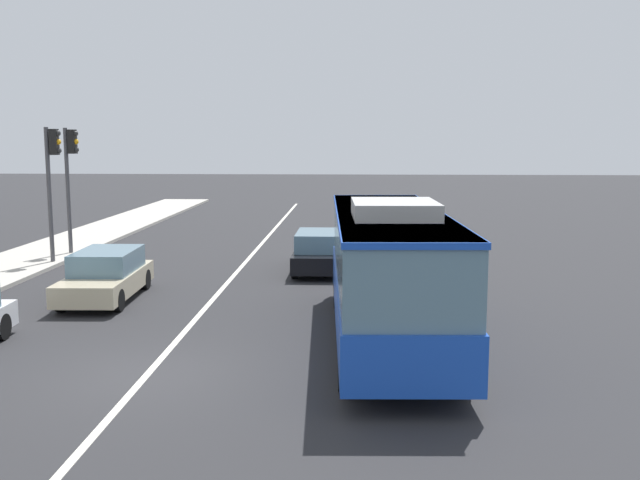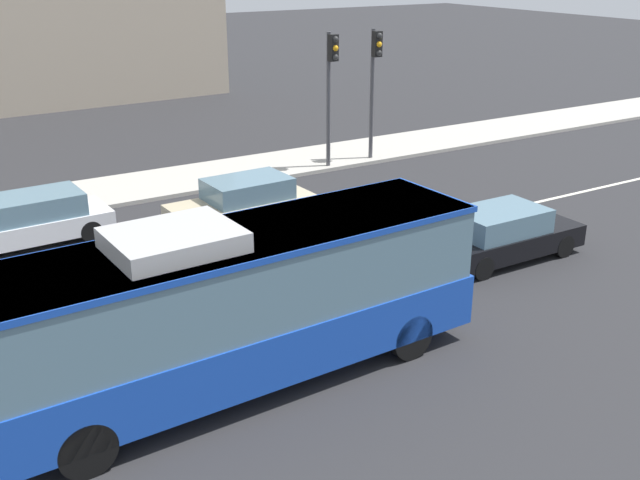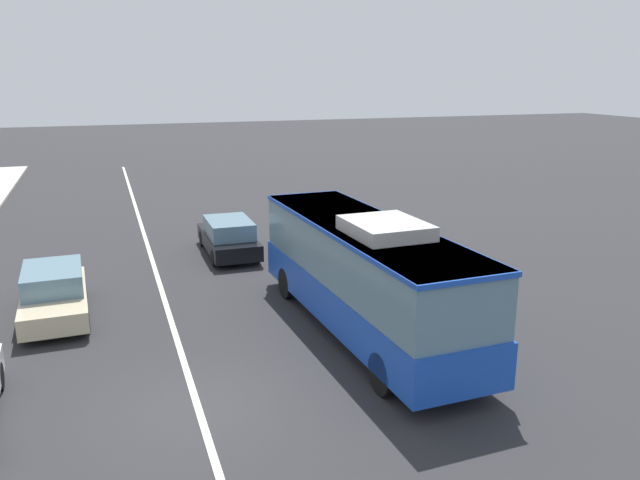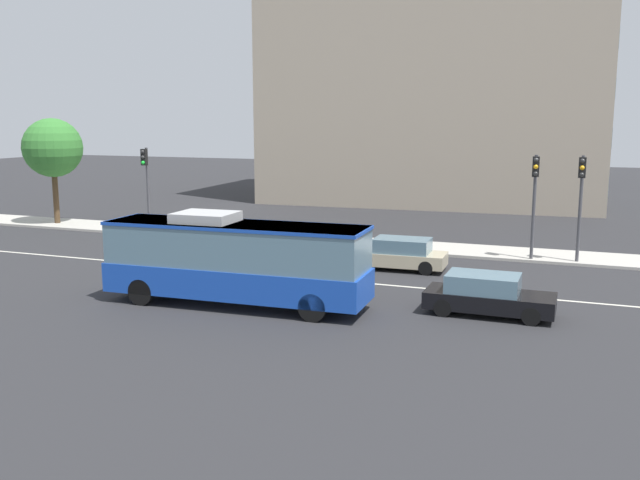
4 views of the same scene
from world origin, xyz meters
The scene contains 5 objects.
ground_plane centered at (0.00, 0.00, 0.00)m, with size 160.00×160.00×0.00m, color #28282B.
lane_centre_line centered at (0.00, 0.00, 0.01)m, with size 76.00×0.16×0.01m, color silver.
transit_bus centered at (2.65, -5.04, 1.81)m, with size 10.10×2.91×3.46m.
sedan_beige centered at (6.77, 3.20, 0.72)m, with size 4.56×1.97×1.46m.
sedan_black centered at (11.61, -2.99, 0.72)m, with size 4.51×1.84×1.46m.
Camera 3 is at (-12.62, 1.54, 7.09)m, focal length 35.58 mm.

